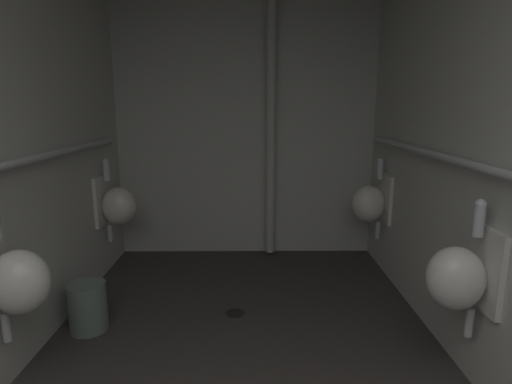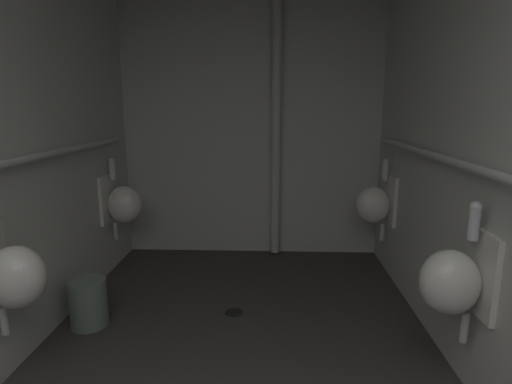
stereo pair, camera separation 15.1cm
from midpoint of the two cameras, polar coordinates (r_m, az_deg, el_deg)
The scene contains 10 objects.
wall_right at distance 2.32m, azimuth 30.17°, elevation 6.06°, with size 0.06×4.51×2.71m, color beige.
wall_back at distance 4.23m, azimuth -2.45°, elevation 9.60°, with size 2.70×0.06×2.71m, color beige.
urinal_left_mid at distance 2.52m, azimuth -31.67°, elevation -10.28°, with size 0.32×0.30×0.76m.
urinal_left_far at distance 3.91m, azimuth -19.64°, elevation -1.67°, with size 0.32×0.30×0.76m.
urinal_right_mid at distance 2.41m, azimuth 24.54°, elevation -10.49°, with size 0.32×0.30×0.76m.
urinal_right_far at distance 3.89m, azimuth 14.41°, elevation -1.41°, with size 0.32×0.30×0.76m.
supply_pipe_right at distance 2.29m, azimuth 27.95°, elevation 2.55°, with size 0.06×3.81×0.06m.
standpipe_back_wall at distance 4.12m, azimuth 0.98°, elevation 9.55°, with size 0.09×0.09×2.66m, color beige.
floor_drain at distance 3.24m, azimuth -4.24°, elevation -16.22°, with size 0.14×0.14×0.01m, color black.
waste_bin at distance 3.20m, azimuth -23.41°, elevation -14.27°, with size 0.26×0.26×0.34m, color slate.
Camera 1 is at (0.06, 0.20, 1.53)m, focal length 29.12 mm.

